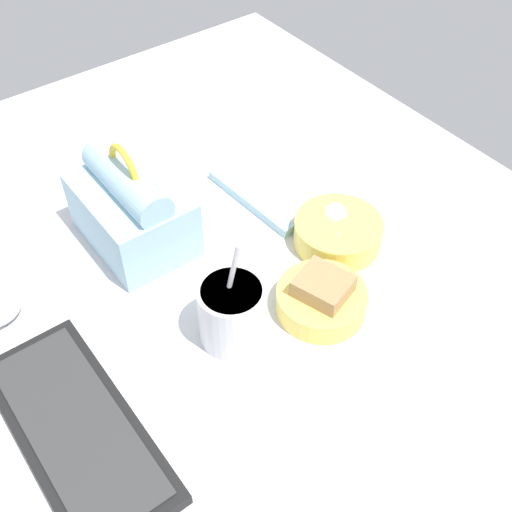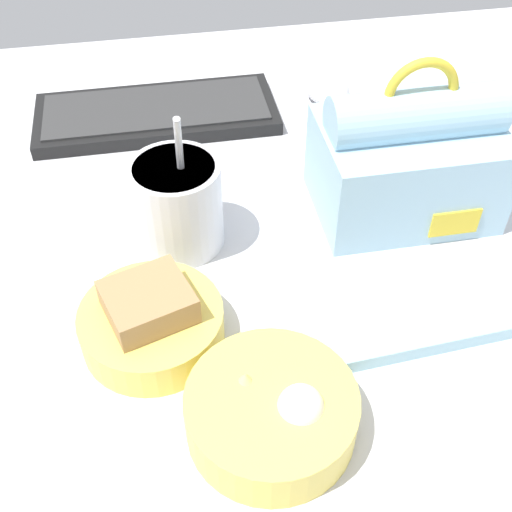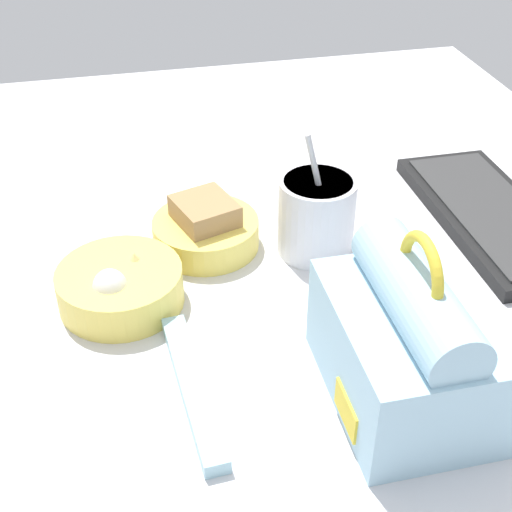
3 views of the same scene
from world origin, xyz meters
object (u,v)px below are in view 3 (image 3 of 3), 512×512
object	(u,v)px
keyboard	(491,215)
bento_bowl_snacks	(121,285)
chopstick_case	(193,388)
soup_cup	(316,215)
bento_bowl_sandwich	(206,229)
lunch_bag	(409,343)

from	to	relation	value
keyboard	bento_bowl_snacks	bearing A→B (deg)	-83.02
keyboard	chopstick_case	xyz separation A→B (cm)	(21.49, -42.44, -0.22)
soup_cup	chopstick_case	bearing A→B (deg)	-41.60
keyboard	bento_bowl_sandwich	xyz separation A→B (cm)	(-2.94, -37.03, 1.40)
chopstick_case	bento_bowl_snacks	bearing A→B (deg)	-160.28
soup_cup	chopstick_case	world-z (taller)	soup_cup
keyboard	soup_cup	size ratio (longest dim) A/B	1.94
lunch_bag	bento_bowl_sandwich	world-z (taller)	lunch_bag
bento_bowl_sandwich	chopstick_case	distance (cm)	25.07
soup_cup	chopstick_case	distance (cm)	27.92
lunch_bag	bento_bowl_snacks	size ratio (longest dim) A/B	1.37
lunch_bag	soup_cup	distance (cm)	24.97
keyboard	soup_cup	bearing A→B (deg)	-87.95
bento_bowl_sandwich	chopstick_case	bearing A→B (deg)	-12.48
lunch_bag	chopstick_case	world-z (taller)	lunch_bag
bento_bowl_sandwich	lunch_bag	bearing A→B (deg)	26.19
chopstick_case	keyboard	bearing A→B (deg)	116.86
bento_bowl_sandwich	bento_bowl_snacks	size ratio (longest dim) A/B	0.94
bento_bowl_sandwich	bento_bowl_snacks	bearing A→B (deg)	-51.30
keyboard	bento_bowl_sandwich	world-z (taller)	bento_bowl_sandwich
keyboard	chopstick_case	size ratio (longest dim) A/B	1.57
lunch_bag	soup_cup	world-z (taller)	lunch_bag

